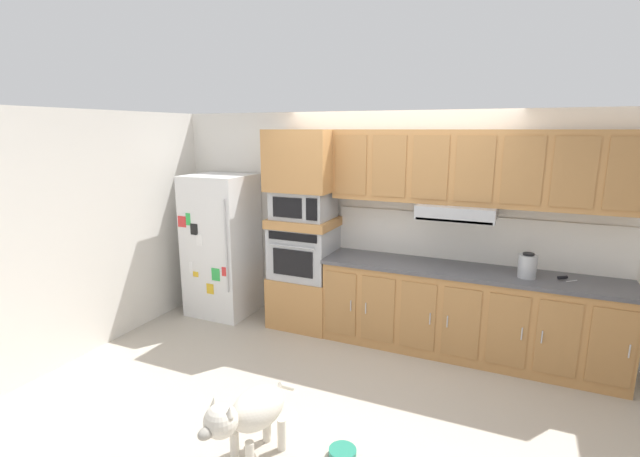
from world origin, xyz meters
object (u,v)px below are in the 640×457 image
(screwdriver, at_px, (563,278))
(built_in_oven, at_px, (304,252))
(electric_kettle, at_px, (527,266))
(dog_food_bowl, at_px, (343,453))
(microwave, at_px, (304,204))
(refrigerator, at_px, (222,245))
(dog, at_px, (249,414))

(screwdriver, bearing_deg, built_in_oven, -179.19)
(electric_kettle, xyz_separation_m, dog_food_bowl, (-1.13, -1.91, -1.00))
(microwave, relative_size, screwdriver, 3.82)
(electric_kettle, bearing_deg, refrigerator, -179.66)
(electric_kettle, relative_size, dog_food_bowl, 1.20)
(refrigerator, xyz_separation_m, microwave, (1.11, 0.07, 0.58))
(refrigerator, height_order, dog_food_bowl, refrigerator)
(built_in_oven, relative_size, screwdriver, 4.15)
(screwdriver, bearing_deg, electric_kettle, -164.95)
(dog, bearing_deg, electric_kettle, 157.51)
(built_in_oven, bearing_deg, microwave, -0.77)
(built_in_oven, bearing_deg, dog, -73.39)
(built_in_oven, relative_size, electric_kettle, 2.92)
(refrigerator, xyz_separation_m, screwdriver, (3.81, 0.11, 0.05))
(electric_kettle, bearing_deg, built_in_oven, 178.86)
(microwave, bearing_deg, electric_kettle, -1.14)
(built_in_oven, xyz_separation_m, microwave, (0.00, -0.00, 0.56))
(built_in_oven, xyz_separation_m, screwdriver, (2.70, 0.04, 0.03))
(built_in_oven, distance_m, dog, 2.43)
(refrigerator, bearing_deg, electric_kettle, 0.34)
(refrigerator, bearing_deg, microwave, 3.48)
(electric_kettle, bearing_deg, dog, -127.35)
(microwave, height_order, dog_food_bowl, microwave)
(built_in_oven, height_order, dog_food_bowl, built_in_oven)
(microwave, bearing_deg, built_in_oven, 179.23)
(dog, bearing_deg, refrigerator, -126.06)
(screwdriver, xyz_separation_m, dog, (-2.02, -2.31, -0.55))
(screwdriver, height_order, dog_food_bowl, screwdriver)
(screwdriver, bearing_deg, dog_food_bowl, -125.95)
(microwave, relative_size, electric_kettle, 2.68)
(refrigerator, distance_m, electric_kettle, 3.50)
(refrigerator, height_order, screwdriver, refrigerator)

